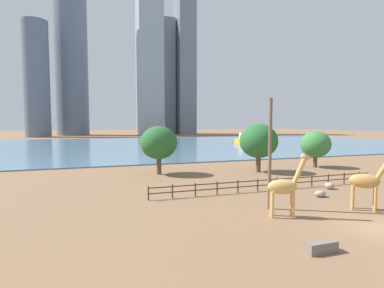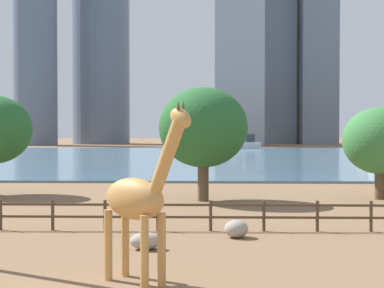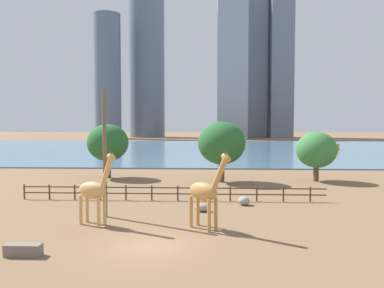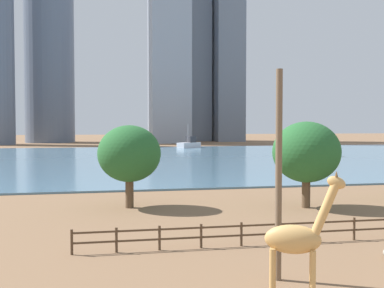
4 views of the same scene
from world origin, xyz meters
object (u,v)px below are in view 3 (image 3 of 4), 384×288
object	(u,v)px
feeding_trough	(23,250)
tree_center_broad	(222,143)
boat_sailboat	(321,145)
boat_tug	(237,139)
boulder_by_pole	(202,207)
utility_pole	(105,154)
boulder_near_fence	(244,201)
tree_left_large	(108,143)
giraffe_tall	(206,192)
giraffe_companion	(94,190)
tree_right_tall	(316,150)

from	to	relation	value
feeding_trough	tree_center_broad	world-z (taller)	tree_center_broad
boat_sailboat	boat_tug	bearing A→B (deg)	103.94
boulder_by_pole	boat_sailboat	size ratio (longest dim) A/B	0.14
utility_pole	boulder_near_fence	world-z (taller)	utility_pole
boulder_by_pole	tree_center_broad	xyz separation A→B (m)	(1.95, 14.34, 4.10)
boulder_near_fence	utility_pole	bearing A→B (deg)	-157.19
feeding_trough	tree_center_broad	xyz separation A→B (m)	(10.66, 24.22, 4.11)
tree_left_large	feeding_trough	bearing A→B (deg)	-83.52
tree_left_large	tree_center_broad	xyz separation A→B (m)	(13.73, -2.75, 0.13)
giraffe_tall	tree_center_broad	world-z (taller)	tree_center_broad
giraffe_companion	boulder_by_pole	size ratio (longest dim) A/B	4.38
tree_center_broad	boulder_near_fence	bearing A→B (deg)	-83.26
giraffe_companion	tree_center_broad	xyz separation A→B (m)	(8.85, 18.39, 2.12)
utility_pole	giraffe_tall	bearing A→B (deg)	-21.72
utility_pole	feeding_trough	distance (m)	9.23
utility_pole	tree_right_tall	distance (m)	26.22
boulder_near_fence	boat_tug	distance (m)	102.65
feeding_trough	boulder_near_fence	bearing A→B (deg)	45.48
boulder_by_pole	tree_right_tall	distance (m)	20.38
utility_pole	tree_center_broad	xyz separation A→B (m)	(8.76, 16.22, -0.08)
tree_right_tall	boat_tug	size ratio (longest dim) A/B	0.80
giraffe_tall	boat_sailboat	bearing A→B (deg)	110.98
feeding_trough	tree_center_broad	bearing A→B (deg)	66.24
boulder_by_pole	tree_right_tall	size ratio (longest dim) A/B	0.20
feeding_trough	boulder_by_pole	bearing A→B (deg)	48.58
giraffe_companion	boulder_by_pole	xyz separation A→B (m)	(6.90, 4.05, -1.98)
boulder_near_fence	boat_sailboat	world-z (taller)	boat_sailboat
giraffe_tall	boat_tug	world-z (taller)	boat_tug
giraffe_tall	giraffe_companion	distance (m)	7.25
tree_center_broad	boat_sailboat	xyz separation A→B (m)	(26.20, 51.36, -3.05)
utility_pole	boat_tug	xyz separation A→B (m)	(17.08, 106.69, -3.23)
giraffe_tall	boulder_near_fence	world-z (taller)	giraffe_tall
boulder_near_fence	tree_left_large	distance (m)	21.46
boulder_near_fence	tree_left_large	bearing A→B (deg)	135.86
tree_left_large	tree_right_tall	bearing A→B (deg)	-3.71
giraffe_tall	boulder_by_pole	distance (m)	5.16
giraffe_companion	feeding_trough	bearing A→B (deg)	-83.50
tree_center_broad	tree_right_tall	bearing A→B (deg)	6.07
tree_left_large	giraffe_companion	bearing A→B (deg)	-77.00
utility_pole	boulder_by_pole	world-z (taller)	utility_pole
boulder_near_fence	tree_center_broad	xyz separation A→B (m)	(-1.41, 11.94, 4.05)
giraffe_companion	boat_tug	xyz separation A→B (m)	(17.17, 108.87, -1.03)
tree_right_tall	boat_tug	distance (m)	89.39
boulder_near_fence	feeding_trough	size ratio (longest dim) A/B	0.53
giraffe_companion	giraffe_tall	bearing A→B (deg)	18.51
boulder_near_fence	tree_right_tall	bearing A→B (deg)	54.16
boulder_near_fence	giraffe_companion	bearing A→B (deg)	-147.85
giraffe_tall	giraffe_companion	size ratio (longest dim) A/B	1.03
giraffe_companion	utility_pole	size ratio (longest dim) A/B	0.55
giraffe_tall	boat_tug	xyz separation A→B (m)	(9.95, 109.53, -1.12)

